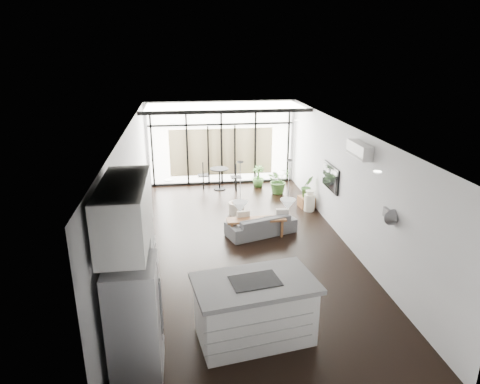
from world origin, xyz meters
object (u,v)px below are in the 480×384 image
object	(u,v)px
sofa	(261,221)
console_bench	(256,227)
tv	(331,177)
milk_can	(310,201)
pouf	(236,208)
island	(255,310)
fridge	(135,321)

from	to	relation	value
sofa	console_bench	size ratio (longest dim) A/B	1.19
sofa	tv	world-z (taller)	tv
sofa	console_bench	distance (m)	0.22
milk_can	tv	xyz separation A→B (m)	(0.21, -1.00, 0.99)
tv	console_bench	bearing A→B (deg)	-165.73
pouf	milk_can	size ratio (longest dim) A/B	0.72
sofa	milk_can	size ratio (longest dim) A/B	2.86
console_bench	tv	xyz separation A→B (m)	(2.03, 0.52, 1.06)
pouf	milk_can	bearing A→B (deg)	0.09
island	fridge	distance (m)	1.92
island	milk_can	xyz separation A→B (m)	(2.52, 5.37, -0.22)
island	sofa	xyz separation A→B (m)	(0.84, 3.98, -0.18)
island	pouf	world-z (taller)	island
sofa	tv	distance (m)	2.15
island	milk_can	size ratio (longest dim) A/B	3.11
island	fridge	xyz separation A→B (m)	(-1.79, -0.57, 0.37)
pouf	sofa	bearing A→B (deg)	-72.01
sofa	pouf	distance (m)	1.47
island	milk_can	bearing A→B (deg)	55.94
fridge	sofa	bearing A→B (deg)	59.93
sofa	pouf	xyz separation A→B (m)	(-0.45, 1.39, -0.17)
fridge	sofa	distance (m)	5.29
tv	island	bearing A→B (deg)	-121.92
milk_can	fridge	bearing A→B (deg)	-125.93
console_bench	milk_can	size ratio (longest dim) A/B	2.39
island	sofa	size ratio (longest dim) A/B	1.09
fridge	tv	distance (m)	6.71
console_bench	sofa	bearing A→B (deg)	39.91
fridge	tv	world-z (taller)	fridge
island	pouf	xyz separation A→B (m)	(0.39, 5.37, -0.34)
fridge	pouf	distance (m)	6.37
console_bench	island	bearing A→B (deg)	-99.87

